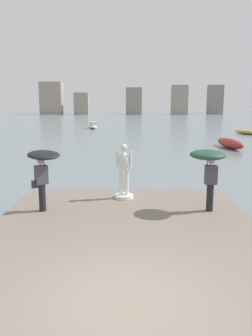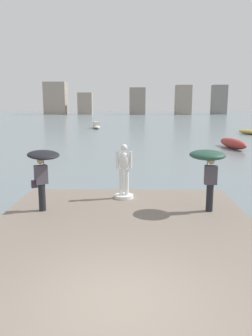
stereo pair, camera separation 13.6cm
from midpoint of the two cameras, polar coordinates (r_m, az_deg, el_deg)
name	(u,v)px [view 2 (the right image)]	position (r m, az deg, el deg)	size (l,w,h in m)	color
ground_plane	(131,133)	(45.42, 1.01, 5.94)	(400.00, 400.00, 0.00)	slate
pier	(123,252)	(8.39, -0.12, -14.18)	(7.61, 10.69, 0.40)	slate
statue_white_figure	(124,175)	(12.02, -0.02, -1.29)	(0.69, 0.69, 1.98)	white
onlooker_left	(43,164)	(10.80, -13.76, 0.60)	(1.40, 1.41, 1.96)	black
onlooker_right	(208,161)	(10.72, 14.26, 1.12)	(1.19, 1.20, 1.97)	black
boat_mid	(233,143)	(30.98, 17.95, 4.03)	(1.63, 5.04, 0.86)	#9E2D28
boat_far	(96,126)	(55.76, -5.11, 7.19)	(2.36, 5.52, 1.12)	silver
boat_rightward	(250,132)	(46.95, 20.58, 5.80)	(2.88, 4.06, 0.61)	#B2993D
distant_skyline	(119,100)	(146.63, -1.19, 11.60)	(79.23, 11.31, 13.68)	gray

